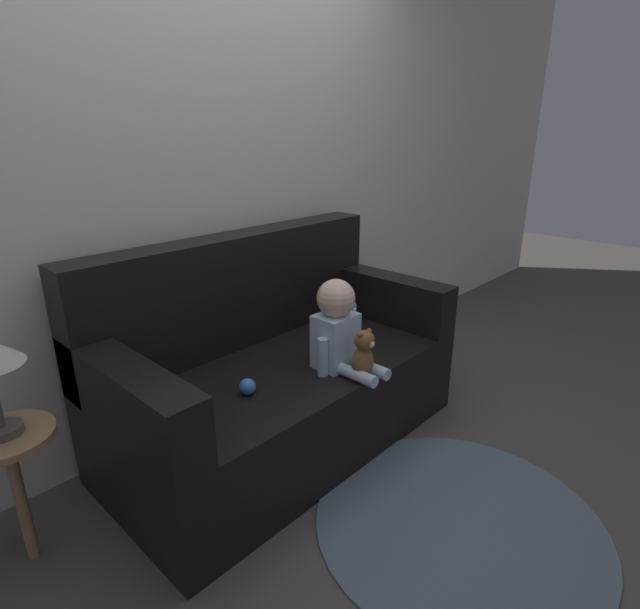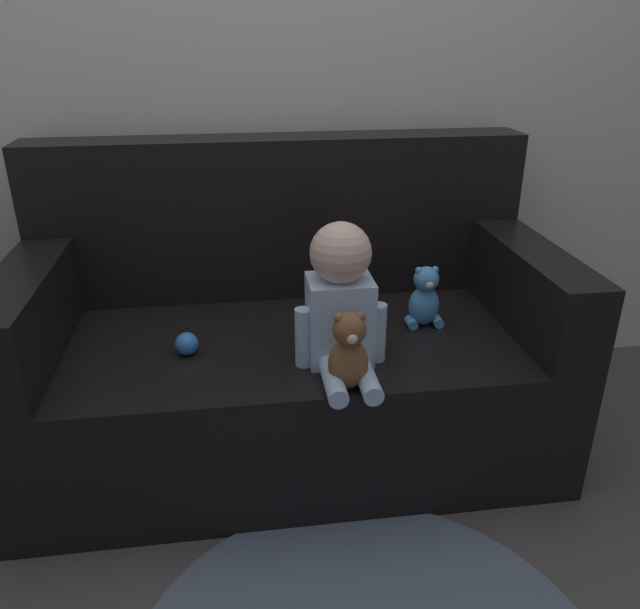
% 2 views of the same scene
% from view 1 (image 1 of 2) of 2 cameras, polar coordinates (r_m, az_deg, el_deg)
% --- Properties ---
extents(ground_plane, '(12.00, 12.00, 0.00)m').
position_cam_1_polar(ground_plane, '(2.59, -3.83, -15.11)').
color(ground_plane, '#4C4742').
extents(wall_back, '(8.00, 0.05, 2.60)m').
position_cam_1_polar(wall_back, '(2.54, -12.67, 15.20)').
color(wall_back, silver).
rests_on(wall_back, ground_plane).
extents(couch, '(1.69, 0.84, 0.99)m').
position_cam_1_polar(couch, '(2.46, -5.05, -7.88)').
color(couch, black).
rests_on(couch, ground_plane).
extents(person_baby, '(0.26, 0.35, 0.41)m').
position_cam_1_polar(person_baby, '(2.23, 2.08, -2.74)').
color(person_baby, silver).
rests_on(person_baby, couch).
extents(teddy_bear_brown, '(0.13, 0.10, 0.22)m').
position_cam_1_polar(teddy_bear_brown, '(2.17, 4.98, -5.84)').
color(teddy_bear_brown, brown).
rests_on(teddy_bear_brown, couch).
extents(plush_toy_side, '(0.12, 0.09, 0.20)m').
position_cam_1_polar(plush_toy_side, '(2.60, 3.26, -1.63)').
color(plush_toy_side, '#4C9EDB').
rests_on(plush_toy_side, couch).
extents(toy_ball, '(0.07, 0.07, 0.07)m').
position_cam_1_polar(toy_ball, '(2.09, -8.29, -9.27)').
color(toy_ball, '#337FDB').
rests_on(toy_ball, couch).
extents(floor_rug, '(1.13, 1.13, 0.01)m').
position_cam_1_polar(floor_rug, '(2.22, 15.55, -22.85)').
color(floor_rug, slate).
rests_on(floor_rug, ground_plane).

